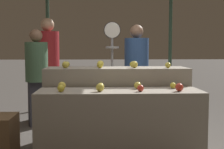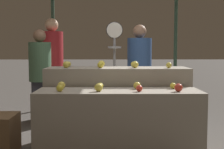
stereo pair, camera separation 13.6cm
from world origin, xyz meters
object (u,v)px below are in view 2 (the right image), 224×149
Objects in this scene: person_customer_right at (40,71)px; person_vendor_at_scale at (139,68)px; produce_scale at (114,53)px; person_customer_left at (52,61)px.

person_vendor_at_scale is at bearing 156.25° from person_customer_right.
produce_scale reaches higher than person_vendor_at_scale.
person_customer_left reaches higher than produce_scale.
person_customer_left is 0.57m from person_customer_right.
person_vendor_at_scale is 1.59m from person_customer_right.
produce_scale is 1.27m from person_customer_right.
person_customer_left is at bearing -122.47° from person_customer_right.
person_vendor_at_scale is 1.61m from person_customer_left.
person_customer_right is at bearing 3.51° from person_vendor_at_scale.
person_vendor_at_scale is 1.05× the size of person_customer_right.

